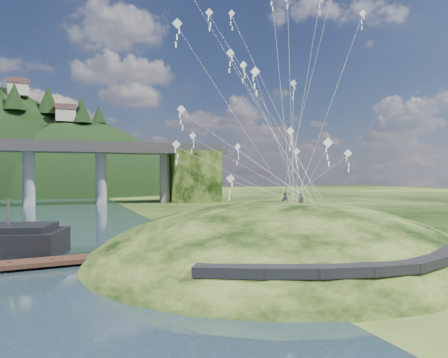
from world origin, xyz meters
name	(u,v)px	position (x,y,z in m)	size (l,w,h in m)	color
ground	(206,271)	(0.00, 0.00, 0.00)	(320.00, 320.00, 0.00)	black
grass_hill	(282,274)	(8.00, 2.00, -1.50)	(36.00, 32.00, 13.00)	black
footpath	(373,262)	(7.46, -9.74, 2.08)	(22.29, 5.84, 0.83)	black
wooden_dock	(92,258)	(-7.98, 6.14, 0.45)	(14.36, 2.81, 1.02)	#321C14
kite_flyers	(291,193)	(9.06, 2.27, 5.78)	(1.15, 2.74, 1.70)	#282D36
kite_swarm	(263,76)	(7.57, 4.86, 16.83)	(20.08, 16.84, 21.26)	white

